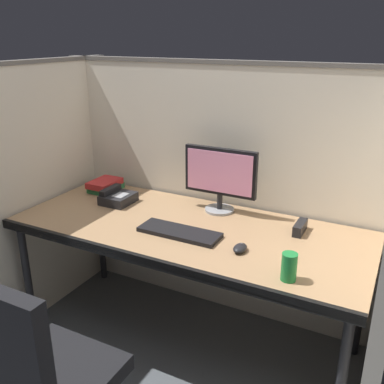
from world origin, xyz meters
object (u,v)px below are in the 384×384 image
(book_stack, at_px, (105,185))
(computer_mouse, at_px, (240,248))
(keyboard_main, at_px, (179,232))
(red_stapler, at_px, (300,227))
(desk_phone, at_px, (117,197))
(monitor_center, at_px, (220,175))
(soda_can, at_px, (289,267))
(desk, at_px, (187,236))

(book_stack, bearing_deg, computer_mouse, -19.29)
(keyboard_main, height_order, red_stapler, red_stapler)
(book_stack, height_order, desk_phone, desk_phone)
(keyboard_main, xyz_separation_m, red_stapler, (0.55, 0.30, 0.02))
(monitor_center, height_order, keyboard_main, monitor_center)
(book_stack, distance_m, soda_can, 1.46)
(desk, xyz_separation_m, book_stack, (-0.74, 0.26, 0.09))
(desk, relative_size, book_stack, 8.39)
(book_stack, relative_size, red_stapler, 1.51)
(soda_can, height_order, red_stapler, soda_can)
(keyboard_main, bearing_deg, red_stapler, 29.16)
(monitor_center, xyz_separation_m, red_stapler, (0.49, -0.08, -0.19))
(keyboard_main, relative_size, book_stack, 1.90)
(monitor_center, relative_size, computer_mouse, 4.48)
(red_stapler, bearing_deg, book_stack, 177.96)
(desk_phone, bearing_deg, desk, -12.79)
(desk_phone, bearing_deg, keyboard_main, -21.31)
(monitor_center, height_order, soda_can, monitor_center)
(keyboard_main, distance_m, computer_mouse, 0.35)
(keyboard_main, height_order, desk_phone, desk_phone)
(soda_can, bearing_deg, monitor_center, 135.25)
(monitor_center, distance_m, soda_can, 0.80)
(desk, xyz_separation_m, keyboard_main, (0.01, -0.09, 0.06))
(monitor_center, relative_size, soda_can, 3.52)
(monitor_center, height_order, desk_phone, monitor_center)
(keyboard_main, bearing_deg, book_stack, 154.88)
(desk, xyz_separation_m, computer_mouse, (0.35, -0.12, 0.07))
(monitor_center, distance_m, red_stapler, 0.53)
(desk_phone, bearing_deg, soda_can, -18.46)
(desk, relative_size, soda_can, 15.57)
(desk, distance_m, red_stapler, 0.60)
(monitor_center, relative_size, keyboard_main, 1.00)
(desk, height_order, red_stapler, red_stapler)
(monitor_center, bearing_deg, desk_phone, -164.57)
(computer_mouse, height_order, red_stapler, red_stapler)
(red_stapler, bearing_deg, desk, -158.84)
(monitor_center, relative_size, red_stapler, 2.87)
(monitor_center, distance_m, computer_mouse, 0.54)
(keyboard_main, relative_size, red_stapler, 2.87)
(desk, bearing_deg, computer_mouse, -19.28)
(book_stack, bearing_deg, red_stapler, -2.04)
(desk, distance_m, keyboard_main, 0.11)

